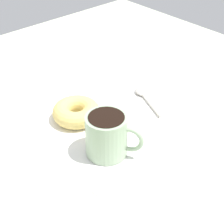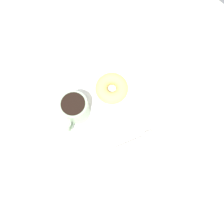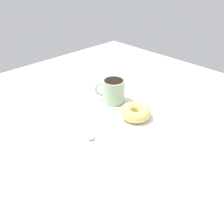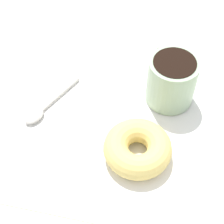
# 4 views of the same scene
# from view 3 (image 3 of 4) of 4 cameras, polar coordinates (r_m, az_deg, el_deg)

# --- Properties ---
(ground_plane) EXTENTS (1.20, 1.20, 0.02)m
(ground_plane) POSITION_cam_3_polar(r_m,az_deg,el_deg) (0.86, 0.15, -0.75)
(ground_plane) COLOR beige
(napkin) EXTENTS (0.38, 0.38, 0.00)m
(napkin) POSITION_cam_3_polar(r_m,az_deg,el_deg) (0.83, 0.00, -1.26)
(napkin) COLOR white
(napkin) RESTS_ON ground_plane
(coffee_cup) EXTENTS (0.08, 0.10, 0.08)m
(coffee_cup) POSITION_cam_3_polar(r_m,az_deg,el_deg) (0.90, 0.25, 4.93)
(coffee_cup) COLOR #9EB793
(coffee_cup) RESTS_ON napkin
(donut) EXTENTS (0.10, 0.10, 0.04)m
(donut) POSITION_cam_3_polar(r_m,az_deg,el_deg) (0.82, 5.38, -0.04)
(donut) COLOR #E5C66B
(donut) RESTS_ON napkin
(spoon) EXTENTS (0.06, 0.12, 0.01)m
(spoon) POSITION_cam_3_polar(r_m,az_deg,el_deg) (0.75, -5.41, -4.86)
(spoon) COLOR #B7B2A8
(spoon) RESTS_ON napkin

